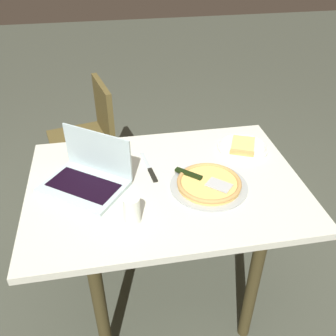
{
  "coord_description": "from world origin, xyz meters",
  "views": [
    {
      "loc": [
        0.22,
        1.29,
        1.75
      ],
      "look_at": [
        -0.01,
        0.02,
        0.83
      ],
      "focal_mm": 39.48,
      "sensor_mm": 36.0,
      "label": 1
    }
  ],
  "objects_px": {
    "drink_cup": "(132,209)",
    "laptop": "(88,176)",
    "chair_near": "(90,133)",
    "pizza_plate": "(243,147)",
    "table_knife": "(150,170)",
    "pizza_tray": "(209,183)",
    "dining_table": "(165,198)"
  },
  "relations": [
    {
      "from": "drink_cup",
      "to": "laptop",
      "type": "bearing_deg",
      "value": -58.01
    },
    {
      "from": "chair_near",
      "to": "drink_cup",
      "type": "bearing_deg",
      "value": 99.25
    },
    {
      "from": "pizza_plate",
      "to": "table_knife",
      "type": "distance_m",
      "value": 0.5
    },
    {
      "from": "pizza_tray",
      "to": "drink_cup",
      "type": "distance_m",
      "value": 0.39
    },
    {
      "from": "pizza_tray",
      "to": "drink_cup",
      "type": "bearing_deg",
      "value": 24.02
    },
    {
      "from": "pizza_tray",
      "to": "table_knife",
      "type": "relative_size",
      "value": 1.39
    },
    {
      "from": "chair_near",
      "to": "pizza_plate",
      "type": "bearing_deg",
      "value": 136.12
    },
    {
      "from": "pizza_plate",
      "to": "pizza_tray",
      "type": "relative_size",
      "value": 0.73
    },
    {
      "from": "pizza_plate",
      "to": "table_knife",
      "type": "relative_size",
      "value": 1.02
    },
    {
      "from": "table_knife",
      "to": "laptop",
      "type": "bearing_deg",
      "value": 10.76
    },
    {
      "from": "pizza_plate",
      "to": "pizza_tray",
      "type": "height_order",
      "value": "pizza_plate"
    },
    {
      "from": "dining_table",
      "to": "chair_near",
      "type": "xyz_separation_m",
      "value": [
        0.36,
        -0.96,
        -0.17
      ]
    },
    {
      "from": "chair_near",
      "to": "laptop",
      "type": "bearing_deg",
      "value": 91.52
    },
    {
      "from": "pizza_tray",
      "to": "dining_table",
      "type": "bearing_deg",
      "value": -19.11
    },
    {
      "from": "pizza_plate",
      "to": "laptop",
      "type": "bearing_deg",
      "value": 11.04
    },
    {
      "from": "dining_table",
      "to": "pizza_plate",
      "type": "xyz_separation_m",
      "value": [
        -0.43,
        -0.2,
        0.11
      ]
    },
    {
      "from": "dining_table",
      "to": "pizza_tray",
      "type": "height_order",
      "value": "pizza_tray"
    },
    {
      "from": "pizza_plate",
      "to": "drink_cup",
      "type": "distance_m",
      "value": 0.73
    },
    {
      "from": "table_knife",
      "to": "dining_table",
      "type": "bearing_deg",
      "value": 118.49
    },
    {
      "from": "pizza_plate",
      "to": "table_knife",
      "type": "xyz_separation_m",
      "value": [
        0.49,
        0.1,
        -0.01
      ]
    },
    {
      "from": "laptop",
      "to": "pizza_plate",
      "type": "bearing_deg",
      "value": -168.96
    },
    {
      "from": "table_knife",
      "to": "chair_near",
      "type": "bearing_deg",
      "value": -70.43
    },
    {
      "from": "laptop",
      "to": "chair_near",
      "type": "relative_size",
      "value": 0.52
    },
    {
      "from": "table_knife",
      "to": "chair_near",
      "type": "relative_size",
      "value": 0.3
    },
    {
      "from": "dining_table",
      "to": "laptop",
      "type": "distance_m",
      "value": 0.37
    },
    {
      "from": "dining_table",
      "to": "pizza_plate",
      "type": "distance_m",
      "value": 0.49
    },
    {
      "from": "dining_table",
      "to": "pizza_tray",
      "type": "relative_size",
      "value": 3.54
    },
    {
      "from": "dining_table",
      "to": "table_knife",
      "type": "distance_m",
      "value": 0.15
    },
    {
      "from": "pizza_tray",
      "to": "table_knife",
      "type": "distance_m",
      "value": 0.29
    },
    {
      "from": "drink_cup",
      "to": "dining_table",
      "type": "bearing_deg",
      "value": -127.43
    },
    {
      "from": "pizza_tray",
      "to": "chair_near",
      "type": "xyz_separation_m",
      "value": [
        0.54,
        -1.02,
        -0.28
      ]
    },
    {
      "from": "table_knife",
      "to": "drink_cup",
      "type": "height_order",
      "value": "drink_cup"
    }
  ]
}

